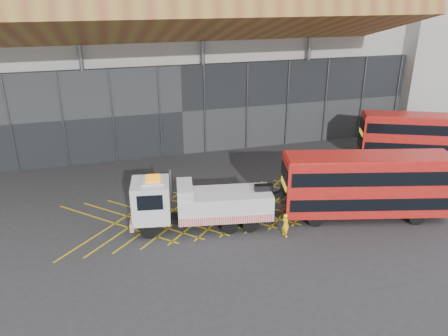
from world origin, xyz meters
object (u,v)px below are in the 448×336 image
object	(u,v)px
recovery_truck	(197,203)
bus_towed	(366,184)
bus_second	(420,135)
worker	(285,225)

from	to	relation	value
recovery_truck	bus_towed	xyz separation A→B (m)	(10.83, -1.79, 0.76)
recovery_truck	bus_second	bearing A→B (deg)	25.50
bus_second	worker	size ratio (longest dim) A/B	6.61
recovery_truck	worker	size ratio (longest dim) A/B	6.82
bus_towed	worker	distance (m)	6.22
recovery_truck	bus_second	size ratio (longest dim) A/B	1.03
recovery_truck	worker	world-z (taller)	recovery_truck
recovery_truck	bus_second	world-z (taller)	bus_second
bus_towed	bus_second	world-z (taller)	bus_towed
bus_towed	worker	xyz separation A→B (m)	(-5.93, -0.82, -1.66)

